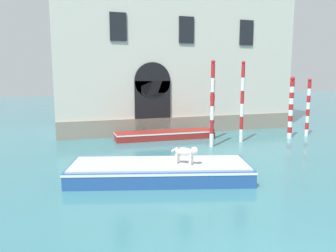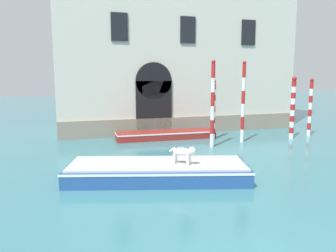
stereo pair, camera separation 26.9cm
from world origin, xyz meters
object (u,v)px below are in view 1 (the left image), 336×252
at_px(mooring_pole_1, 212,109).
at_px(mooring_pole_4, 242,102).
at_px(boat_moored_near_palazzo, 165,135).
at_px(mooring_pole_0, 291,107).
at_px(boat_foreground, 160,171).
at_px(dog_on_deck, 186,152).
at_px(mooring_pole_2, 212,104).
at_px(mooring_pole_3, 308,107).

relative_size(mooring_pole_1, mooring_pole_4, 0.78).
distance_m(boat_moored_near_palazzo, mooring_pole_4, 4.75).
distance_m(boat_moored_near_palazzo, mooring_pole_0, 7.46).
bearing_deg(mooring_pole_0, mooring_pole_4, -179.55).
xyz_separation_m(boat_foreground, mooring_pole_1, (5.01, 6.18, 1.41)).
bearing_deg(dog_on_deck, mooring_pole_2, 96.33).
bearing_deg(mooring_pole_1, mooring_pole_2, -116.15).
height_order(boat_foreground, mooring_pole_2, mooring_pole_2).
xyz_separation_m(mooring_pole_0, mooring_pole_1, (-4.45, 1.16, -0.08)).
relative_size(mooring_pole_0, mooring_pole_2, 0.81).
bearing_deg(boat_foreground, mooring_pole_4, 54.52).
xyz_separation_m(mooring_pole_1, mooring_pole_2, (-0.93, -1.89, 0.48)).
height_order(boat_foreground, mooring_pole_0, mooring_pole_0).
height_order(mooring_pole_1, mooring_pole_4, mooring_pole_4).
bearing_deg(mooring_pole_1, boat_foreground, -129.03).
height_order(mooring_pole_2, mooring_pole_3, mooring_pole_2).
xyz_separation_m(boat_moored_near_palazzo, mooring_pole_1, (2.51, -1.01, 1.50)).
xyz_separation_m(boat_moored_near_palazzo, mooring_pole_0, (6.96, -2.17, 1.58)).
bearing_deg(mooring_pole_4, mooring_pole_0, 0.45).
distance_m(boat_foreground, mooring_pole_0, 10.81).
xyz_separation_m(boat_moored_near_palazzo, mooring_pole_4, (3.72, -2.20, 1.99)).
distance_m(mooring_pole_0, mooring_pole_2, 5.44).
height_order(mooring_pole_1, mooring_pole_2, mooring_pole_2).
bearing_deg(dog_on_deck, mooring_pole_1, 98.56).
bearing_deg(boat_foreground, mooring_pole_1, 66.74).
xyz_separation_m(boat_moored_near_palazzo, mooring_pole_3, (8.45, -1.86, 1.52)).
distance_m(mooring_pole_0, mooring_pole_1, 4.60).
bearing_deg(dog_on_deck, mooring_pole_0, 73.19).
relative_size(boat_foreground, mooring_pole_2, 1.50).
bearing_deg(mooring_pole_4, dog_on_deck, -134.74).
bearing_deg(boat_moored_near_palazzo, mooring_pole_1, -19.94).
relative_size(dog_on_deck, mooring_pole_4, 0.18).
xyz_separation_m(mooring_pole_0, mooring_pole_2, (-5.38, -0.72, 0.40)).
height_order(boat_foreground, mooring_pole_4, mooring_pole_4).
height_order(boat_moored_near_palazzo, mooring_pole_3, mooring_pole_3).
distance_m(boat_moored_near_palazzo, mooring_pole_2, 3.85).
xyz_separation_m(mooring_pole_2, mooring_pole_3, (6.87, 1.03, -0.46)).
height_order(dog_on_deck, mooring_pole_3, mooring_pole_3).
relative_size(mooring_pole_1, mooring_pole_3, 0.99).
xyz_separation_m(mooring_pole_1, mooring_pole_3, (5.94, -0.85, 0.02)).
bearing_deg(mooring_pole_4, mooring_pole_2, -161.93).
distance_m(dog_on_deck, mooring_pole_1, 7.89).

